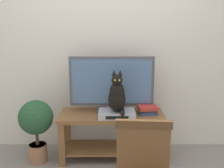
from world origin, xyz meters
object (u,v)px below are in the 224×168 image
Objects in this scene: tv at (112,83)px; tv_stand at (112,128)px; potted_plant at (36,122)px; media_box at (117,114)px; cat at (117,96)px; book_stack at (148,110)px.

tv_stand is at bearing -90.02° from tv.
tv reaches higher than potted_plant.
media_box is (0.06, -0.11, 0.21)m from tv_stand.
tv_stand is at bearing 118.26° from media_box.
cat is at bearing -74.37° from tv.
tv is 0.98m from potted_plant.
potted_plant reaches higher than book_stack.
tv reaches higher than cat.
book_stack is 0.33× the size of potted_plant.
tv is 4.05× the size of book_stack.
media_box is 0.55× the size of potted_plant.
cat reaches higher than potted_plant.
potted_plant is at bearing -173.77° from tv_stand.
potted_plant is (-1.29, -0.10, -0.12)m from book_stack.
media_box is 0.93m from potted_plant.
potted_plant reaches higher than tv_stand.
tv is 0.37m from media_box.
tv_stand is at bearing 115.83° from cat.
potted_plant is (-0.87, -0.09, 0.10)m from tv_stand.
media_box is 0.87× the size of cat.
tv is 1.33× the size of potted_plant.
tv_stand is 0.48m from book_stack.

